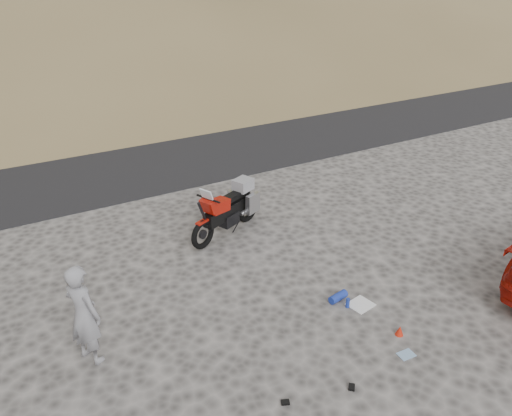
% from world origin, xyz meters
% --- Properties ---
extents(ground, '(140.00, 140.00, 0.00)m').
position_xyz_m(ground, '(0.00, 0.00, 0.00)').
color(ground, '#3E3B39').
rests_on(ground, ground).
extents(road, '(120.00, 7.00, 0.05)m').
position_xyz_m(road, '(0.00, 9.00, 0.00)').
color(road, black).
rests_on(road, ground).
extents(motorcycle, '(2.17, 1.20, 1.38)m').
position_xyz_m(motorcycle, '(1.34, 2.77, 0.59)').
color(motorcycle, black).
rests_on(motorcycle, ground).
extents(man, '(0.68, 0.76, 1.75)m').
position_xyz_m(man, '(-2.47, 0.17, 0.00)').
color(man, gray).
rests_on(man, ground).
extents(gear_white_cloth, '(0.50, 0.46, 0.01)m').
position_xyz_m(gear_white_cloth, '(2.18, -0.92, 0.01)').
color(gear_white_cloth, white).
rests_on(gear_white_cloth, ground).
extents(gear_blue_mat, '(0.41, 0.22, 0.15)m').
position_xyz_m(gear_blue_mat, '(1.91, -0.60, 0.08)').
color(gear_blue_mat, '#19309B').
rests_on(gear_blue_mat, ground).
extents(gear_bottle, '(0.08, 0.08, 0.19)m').
position_xyz_m(gear_bottle, '(1.93, -0.85, 0.10)').
color(gear_bottle, '#19309B').
rests_on(gear_bottle, ground).
extents(gear_funnel, '(0.17, 0.17, 0.18)m').
position_xyz_m(gear_funnel, '(2.21, -1.88, 0.09)').
color(gear_funnel, red).
rests_on(gear_funnel, ground).
extents(gear_glove_a, '(0.15, 0.13, 0.04)m').
position_xyz_m(gear_glove_a, '(-0.27, -2.15, 0.02)').
color(gear_glove_a, black).
rests_on(gear_glove_a, ground).
extents(gear_glove_b, '(0.15, 0.15, 0.04)m').
position_xyz_m(gear_glove_b, '(0.75, -2.41, 0.02)').
color(gear_glove_b, black).
rests_on(gear_glove_b, ground).
extents(gear_blue_cloth, '(0.28, 0.21, 0.01)m').
position_xyz_m(gear_blue_cloth, '(1.97, -2.30, 0.01)').
color(gear_blue_cloth, '#81A3C7').
rests_on(gear_blue_cloth, ground).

